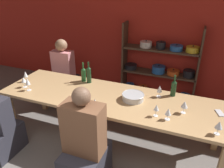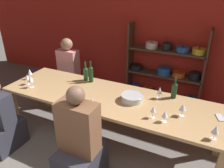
% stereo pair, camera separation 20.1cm
% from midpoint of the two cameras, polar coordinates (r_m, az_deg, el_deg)
% --- Properties ---
extents(wall_back_red, '(8.80, 0.06, 2.70)m').
position_cam_midpoint_polar(wall_back_red, '(4.49, 12.21, 13.91)').
color(wall_back_red, red).
rests_on(wall_back_red, ground_plane).
extents(shelf_unit, '(1.48, 0.30, 1.48)m').
position_cam_midpoint_polar(shelf_unit, '(4.43, 15.02, 3.65)').
color(shelf_unit, '#4C3828').
rests_on(shelf_unit, ground_plane).
extents(dining_table, '(3.11, 0.93, 0.76)m').
position_cam_midpoint_polar(dining_table, '(3.06, 1.07, -4.52)').
color(dining_table, tan).
rests_on(dining_table, ground_plane).
extents(mixing_bowl, '(0.30, 0.30, 0.09)m').
position_cam_midpoint_polar(mixing_bowl, '(2.93, 7.24, -3.53)').
color(mixing_bowl, '#B7BABC').
rests_on(mixing_bowl, dining_table).
extents(wine_bottle_green, '(0.07, 0.07, 0.34)m').
position_cam_midpoint_polar(wine_bottle_green, '(3.41, -3.88, 2.70)').
color(wine_bottle_green, '#19381E').
rests_on(wine_bottle_green, dining_table).
extents(wine_bottle_dark, '(0.07, 0.07, 0.31)m').
position_cam_midpoint_polar(wine_bottle_dark, '(3.08, 17.78, -1.46)').
color(wine_bottle_dark, '#19381E').
rests_on(wine_bottle_dark, dining_table).
extents(wine_bottle_amber, '(0.07, 0.07, 0.31)m').
position_cam_midpoint_polar(wine_bottle_amber, '(3.47, -5.23, 2.80)').
color(wine_bottle_amber, '#1E4C23').
rests_on(wine_bottle_amber, dining_table).
extents(wine_glass_white_a, '(0.07, 0.07, 0.16)m').
position_cam_midpoint_polar(wine_glass_white_a, '(2.69, -3.02, -4.65)').
color(wine_glass_white_a, white).
rests_on(wine_glass_white_a, dining_table).
extents(wine_glass_white_b, '(0.08, 0.08, 0.16)m').
position_cam_midpoint_polar(wine_glass_white_b, '(3.53, -19.80, 1.59)').
color(wine_glass_white_b, white).
rests_on(wine_glass_white_b, dining_table).
extents(wine_glass_red_a, '(0.07, 0.07, 0.17)m').
position_cam_midpoint_polar(wine_glass_red_a, '(3.02, 14.22, -1.77)').
color(wine_glass_red_a, white).
rests_on(wine_glass_red_a, dining_table).
extents(wine_glass_red_b, '(0.08, 0.08, 0.16)m').
position_cam_midpoint_polar(wine_glass_red_b, '(2.49, 27.60, -10.63)').
color(wine_glass_red_b, white).
rests_on(wine_glass_red_b, dining_table).
extents(wine_glass_white_c, '(0.07, 0.07, 0.18)m').
position_cam_midpoint_polar(wine_glass_white_c, '(3.70, -19.28, 2.93)').
color(wine_glass_white_c, white).
rests_on(wine_glass_white_c, dining_table).
extents(wine_glass_empty_a, '(0.06, 0.06, 0.16)m').
position_cam_midpoint_polar(wine_glass_empty_a, '(2.59, 12.94, -6.55)').
color(wine_glass_empty_a, white).
rests_on(wine_glass_empty_a, dining_table).
extents(wine_glass_white_d, '(0.07, 0.07, 0.19)m').
position_cam_midpoint_polar(wine_glass_white_d, '(3.40, -18.97, 1.14)').
color(wine_glass_white_d, white).
rests_on(wine_glass_white_d, dining_table).
extents(wine_glass_white_e, '(0.07, 0.07, 0.15)m').
position_cam_midpoint_polar(wine_glass_white_e, '(2.56, 15.87, -7.63)').
color(wine_glass_white_e, white).
rests_on(wine_glass_white_e, dining_table).
extents(wine_glass_red_c, '(0.08, 0.08, 0.16)m').
position_cam_midpoint_polar(wine_glass_red_c, '(2.72, 20.05, -5.81)').
color(wine_glass_red_c, white).
rests_on(wine_glass_red_c, dining_table).
extents(cell_phone, '(0.12, 0.16, 0.01)m').
position_cam_midpoint_polar(cell_phone, '(2.92, 28.18, -7.77)').
color(cell_phone, silver).
rests_on(cell_phone, dining_table).
extents(person_near_a, '(0.44, 0.56, 1.28)m').
position_cam_midpoint_polar(person_near_a, '(2.62, -6.09, -16.82)').
color(person_near_a, '#2D2D38').
rests_on(person_near_a, ground_plane).
extents(person_far_a, '(0.39, 0.49, 1.25)m').
position_cam_midpoint_polar(person_far_a, '(4.38, -9.72, 1.63)').
color(person_far_a, '#2D2D38').
rests_on(person_far_a, ground_plane).
extents(person_near_b, '(0.41, 0.52, 1.08)m').
position_cam_midpoint_polar(person_near_b, '(3.44, -25.45, -9.36)').
color(person_near_b, '#2D2D38').
rests_on(person_near_b, ground_plane).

